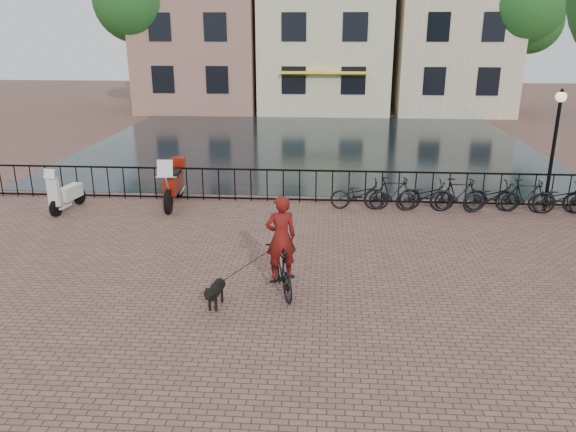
# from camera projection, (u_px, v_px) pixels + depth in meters

# --- Properties ---
(ground) EXTENTS (100.00, 100.00, 0.00)m
(ground) POSITION_uv_depth(u_px,v_px,m) (276.00, 336.00, 9.73)
(ground) COLOR brown
(ground) RESTS_ON ground
(canal_water) EXTENTS (20.00, 20.00, 0.00)m
(canal_water) POSITION_uv_depth(u_px,v_px,m) (310.00, 144.00, 26.10)
(canal_water) COLOR black
(canal_water) RESTS_ON ground
(railing) EXTENTS (20.00, 0.05, 1.02)m
(railing) POSITION_uv_depth(u_px,v_px,m) (300.00, 186.00, 17.14)
(railing) COLOR black
(railing) RESTS_ON ground
(canal_house_left) EXTENTS (7.50, 9.00, 12.80)m
(canal_house_left) POSITION_uv_depth(u_px,v_px,m) (203.00, 8.00, 36.61)
(canal_house_left) COLOR #926755
(canal_house_left) RESTS_ON ground
(canal_house_mid) EXTENTS (8.00, 9.50, 11.80)m
(canal_house_mid) POSITION_uv_depth(u_px,v_px,m) (325.00, 16.00, 36.22)
(canal_house_mid) COLOR beige
(canal_house_mid) RESTS_ON ground
(canal_house_right) EXTENTS (7.00, 9.00, 13.30)m
(canal_house_right) POSITION_uv_depth(u_px,v_px,m) (452.00, 3.00, 35.45)
(canal_house_right) COLOR tan
(canal_house_right) RESTS_ON ground
(tree_far_left) EXTENTS (5.04, 5.04, 9.27)m
(tree_far_left) POSITION_uv_depth(u_px,v_px,m) (135.00, 0.00, 33.90)
(tree_far_left) COLOR black
(tree_far_left) RESTS_ON ground
(tree_far_right) EXTENTS (4.76, 4.76, 8.76)m
(tree_far_right) POSITION_uv_depth(u_px,v_px,m) (524.00, 6.00, 32.47)
(tree_far_right) COLOR black
(tree_far_right) RESTS_ON ground
(lamp_post) EXTENTS (0.30, 0.30, 3.45)m
(lamp_post) POSITION_uv_depth(u_px,v_px,m) (556.00, 130.00, 15.69)
(lamp_post) COLOR black
(lamp_post) RESTS_ON ground
(cyclist) EXTENTS (1.03, 1.80, 2.38)m
(cyclist) POSITION_uv_depth(u_px,v_px,m) (281.00, 251.00, 11.07)
(cyclist) COLOR black
(cyclist) RESTS_ON ground
(dog) EXTENTS (0.37, 0.85, 0.56)m
(dog) POSITION_uv_depth(u_px,v_px,m) (216.00, 293.00, 10.69)
(dog) COLOR black
(dog) RESTS_ON ground
(motorcycle) EXTENTS (0.70, 2.32, 1.64)m
(motorcycle) POSITION_uv_depth(u_px,v_px,m) (173.00, 178.00, 16.78)
(motorcycle) COLOR maroon
(motorcycle) RESTS_ON ground
(scooter) EXTENTS (0.65, 1.58, 1.42)m
(scooter) POSITION_uv_depth(u_px,v_px,m) (66.00, 187.00, 16.31)
(scooter) COLOR silver
(scooter) RESTS_ON ground
(parked_bike_0) EXTENTS (1.72, 0.62, 0.90)m
(parked_bike_0) POSITION_uv_depth(u_px,v_px,m) (360.00, 194.00, 16.47)
(parked_bike_0) COLOR black
(parked_bike_0) RESTS_ON ground
(parked_bike_1) EXTENTS (1.68, 0.52, 1.00)m
(parked_bike_1) POSITION_uv_depth(u_px,v_px,m) (392.00, 193.00, 16.39)
(parked_bike_1) COLOR black
(parked_bike_1) RESTS_ON ground
(parked_bike_2) EXTENTS (1.76, 0.75, 0.90)m
(parked_bike_2) POSITION_uv_depth(u_px,v_px,m) (425.00, 196.00, 16.34)
(parked_bike_2) COLOR black
(parked_bike_2) RESTS_ON ground
(parked_bike_3) EXTENTS (1.70, 0.62, 1.00)m
(parked_bike_3) POSITION_uv_depth(u_px,v_px,m) (458.00, 195.00, 16.26)
(parked_bike_3) COLOR black
(parked_bike_3) RESTS_ON ground
(parked_bike_4) EXTENTS (1.79, 0.88, 0.90)m
(parked_bike_4) POSITION_uv_depth(u_px,v_px,m) (492.00, 197.00, 16.21)
(parked_bike_4) COLOR black
(parked_bike_4) RESTS_ON ground
(parked_bike_5) EXTENTS (1.71, 0.66, 1.00)m
(parked_bike_5) POSITION_uv_depth(u_px,v_px,m) (526.00, 196.00, 16.13)
(parked_bike_5) COLOR black
(parked_bike_5) RESTS_ON ground
(parked_bike_6) EXTENTS (1.73, 0.65, 0.90)m
(parked_bike_6) POSITION_uv_depth(u_px,v_px,m) (559.00, 198.00, 16.08)
(parked_bike_6) COLOR black
(parked_bike_6) RESTS_ON ground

